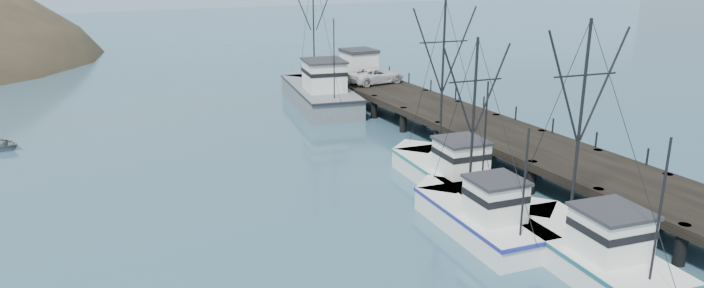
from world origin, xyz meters
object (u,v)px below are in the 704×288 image
work_vessel (319,92)px  trawler_near (582,247)px  pier (468,122)px  pier_shed (359,63)px  trawler_far (447,171)px  pickup_truck (376,75)px  trawler_mid (478,216)px

work_vessel → trawler_near: bearing=-92.6°
pier → pier_shed: (-0.11, 18.00, 1.73)m
pier → trawler_far: (-6.20, -6.52, -0.87)m
trawler_far → pickup_truck: size_ratio=2.10×
trawler_mid → pickup_truck: size_ratio=1.86×
trawler_far → pier_shed: bearing=76.1°
pier → work_vessel: 17.53m
pier_shed → pier: bearing=-89.7°
work_vessel → pier_shed: bearing=13.8°
pier → work_vessel: size_ratio=2.72×
trawler_mid → pier_shed: trawler_mid is taller
work_vessel → pickup_truck: 5.66m
pier → trawler_mid: (-8.64, -12.94, -0.87)m
trawler_far → trawler_mid: bearing=-110.9°
pier → pickup_truck: (0.06, 14.66, 1.07)m
trawler_mid → trawler_far: trawler_far is taller
trawler_mid → pickup_truck: bearing=72.5°
pickup_truck → work_vessel: bearing=59.4°
trawler_near → work_vessel: size_ratio=0.70×
work_vessel → pier: bearing=-73.6°
trawler_far → pickup_truck: (6.26, 21.17, 1.94)m
pier → work_vessel: (-4.95, 16.81, -0.46)m
trawler_far → pier_shed: trawler_far is taller
trawler_near → pier_shed: 36.65m
trawler_mid → pier_shed: (8.53, 30.94, 2.60)m
trawler_mid → trawler_near: bearing=-67.5°
work_vessel → pickup_truck: (5.01, -2.16, 1.53)m
pier → trawler_near: size_ratio=3.87×
trawler_mid → trawler_far: (2.45, 6.42, 0.00)m
trawler_mid → trawler_far: 6.87m
pier → trawler_mid: trawler_mid is taller
trawler_mid → work_vessel: work_vessel is taller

